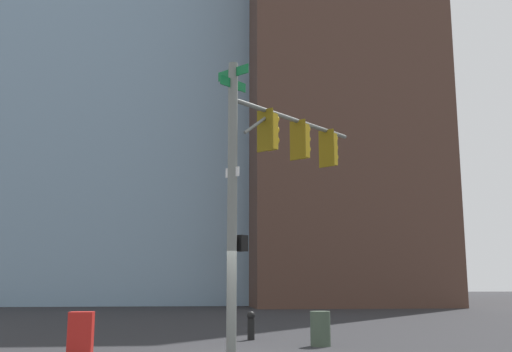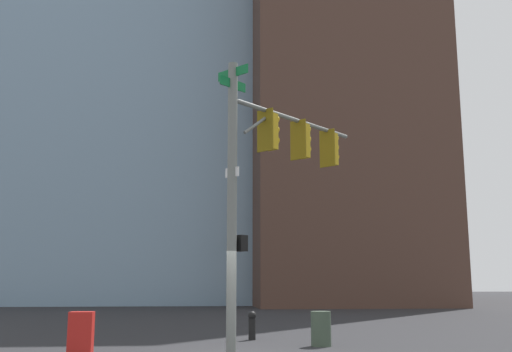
# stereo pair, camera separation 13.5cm
# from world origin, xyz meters

# --- Properties ---
(signal_pole_assembly) EXTENTS (4.03, 4.26, 7.32)m
(signal_pole_assembly) POSITION_xyz_m (1.46, -1.01, 4.89)
(signal_pole_assembly) COLOR slate
(signal_pole_assembly) RESTS_ON ground_plane
(fire_hydrant) EXTENTS (0.34, 0.26, 0.87)m
(fire_hydrant) POSITION_xyz_m (4.55, -0.74, 0.47)
(fire_hydrant) COLOR black
(fire_hydrant) RESTS_ON ground_plane
(litter_bin) EXTENTS (0.56, 0.56, 0.95)m
(litter_bin) POSITION_xyz_m (2.52, -2.48, 0.47)
(litter_bin) COLOR #384738
(litter_bin) RESTS_ON ground_plane
(newspaper_box) EXTENTS (0.44, 0.56, 1.05)m
(newspaper_box) POSITION_xyz_m (0.75, 3.72, 0.53)
(newspaper_box) COLOR red
(newspaper_box) RESTS_ON ground_plane
(building_brick_nearside) EXTENTS (26.73, 17.34, 40.88)m
(building_brick_nearside) POSITION_xyz_m (46.90, -9.58, 20.44)
(building_brick_nearside) COLOR #4C3328
(building_brick_nearside) RESTS_ON ground_plane
(building_brick_midblock) EXTENTS (19.16, 14.60, 44.07)m
(building_brick_midblock) POSITION_xyz_m (35.23, -10.54, 22.04)
(building_brick_midblock) COLOR #4C3328
(building_brick_midblock) RESTS_ON ground_plane
(building_brick_farside) EXTENTS (19.92, 17.53, 34.21)m
(building_brick_farside) POSITION_xyz_m (49.50, 11.26, 17.11)
(building_brick_farside) COLOR #4C3328
(building_brick_farside) RESTS_ON ground_plane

